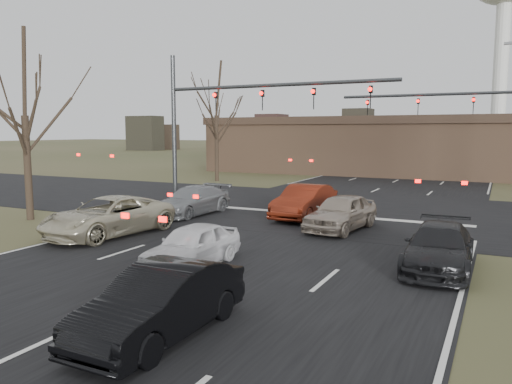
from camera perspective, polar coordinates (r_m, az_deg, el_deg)
ground at (r=12.75m, az=-12.04°, el=-11.39°), size 360.00×360.00×0.00m
road_main at (r=69.97m, az=20.13°, el=3.29°), size 14.00×300.00×0.02m
road_cross at (r=25.90m, az=9.01°, el=-1.93°), size 200.00×14.00×0.02m
building at (r=47.79m, az=19.71°, el=4.98°), size 42.40×10.40×5.30m
mast_arm_near at (r=25.87m, az=-3.42°, el=9.37°), size 12.12×0.24×8.00m
mast_arm_far at (r=32.49m, az=24.13°, el=8.19°), size 11.12×0.24×8.00m
tree_left_near at (r=24.69m, az=-25.14°, el=12.33°), size 5.10×5.10×8.50m
tree_left_far at (r=40.26m, az=-4.59°, el=11.73°), size 5.70×5.70×9.50m
car_silver_suv at (r=19.93m, az=-16.54°, el=-2.68°), size 3.06×5.59×1.49m
car_white_sedan at (r=14.90m, az=-7.33°, el=-6.07°), size 1.59×3.76×1.27m
car_black_hatch at (r=10.07m, az=-10.74°, el=-12.24°), size 1.47×4.19×1.38m
car_charcoal_sedan at (r=15.41m, az=20.19°, el=-5.97°), size 1.93×4.51×1.29m
car_grey_ahead at (r=24.10m, az=-7.29°, el=-0.98°), size 2.16×4.76×1.35m
car_red_ahead at (r=23.09m, az=5.59°, el=-1.08°), size 1.74×4.68×1.53m
car_silver_ahead at (r=20.41m, az=9.70°, el=-2.30°), size 2.28×4.49×1.46m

